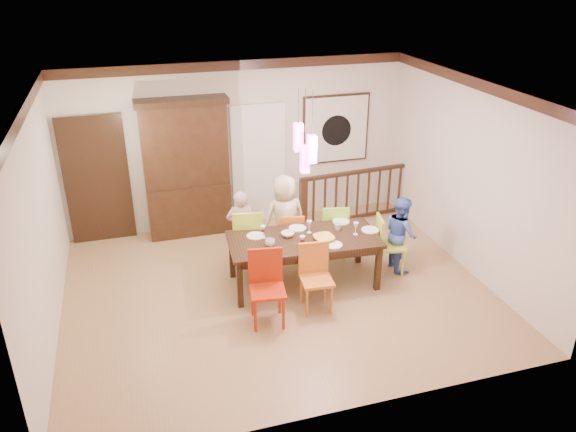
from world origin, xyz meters
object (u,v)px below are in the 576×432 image
object	(u,v)px
china_hutch	(186,168)
balustrade	(358,194)
dining_table	(304,243)
chair_end_right	(391,241)
chair_far_left	(248,233)
person_far_left	(241,228)
person_far_mid	(285,218)
person_end_right	(401,233)

from	to	relation	value
china_hutch	balustrade	world-z (taller)	china_hutch
dining_table	chair_end_right	bearing A→B (deg)	1.70
dining_table	chair_far_left	xyz separation A→B (m)	(-0.67, 0.71, -0.09)
chair_far_left	person_far_left	distance (m)	0.18
balustrade	chair_far_left	bearing A→B (deg)	-158.56
balustrade	person_far_left	distance (m)	2.58
chair_end_right	china_hutch	distance (m)	3.62
dining_table	person_far_left	distance (m)	1.15
chair_end_right	person_far_left	world-z (taller)	person_far_left
balustrade	person_far_mid	bearing A→B (deg)	-153.77
chair_end_right	person_far_mid	xyz separation A→B (m)	(-1.42, 0.89, 0.18)
china_hutch	person_far_mid	xyz separation A→B (m)	(1.33, -1.36, -0.49)
china_hutch	person_far_left	xyz separation A→B (m)	(0.63, -1.33, -0.58)
person_far_left	person_far_mid	xyz separation A→B (m)	(0.70, -0.03, 0.09)
china_hutch	person_end_right	xyz separation A→B (m)	(2.95, -2.17, -0.60)
person_far_mid	dining_table	bearing A→B (deg)	87.69
chair_end_right	chair_far_left	bearing A→B (deg)	82.47
dining_table	china_hutch	distance (m)	2.64
balustrade	person_end_right	bearing A→B (deg)	-96.92
dining_table	person_far_left	bearing A→B (deg)	134.29
balustrade	person_far_left	xyz separation A→B (m)	(-2.38, -0.98, 0.11)
chair_far_left	person_far_mid	bearing A→B (deg)	-157.98
chair_end_right	balustrade	world-z (taller)	balustrade
china_hutch	person_far_left	size ratio (longest dim) A/B	1.95
balustrade	person_end_right	xyz separation A→B (m)	(-0.07, -1.83, 0.09)
balustrade	person_far_left	size ratio (longest dim) A/B	1.87
china_hutch	person_end_right	size ratio (longest dim) A/B	2.02
balustrade	dining_table	bearing A→B (deg)	-136.39
person_far_left	person_end_right	size ratio (longest dim) A/B	1.03
balustrade	person_far_left	bearing A→B (deg)	-162.45
china_hutch	balustrade	bearing A→B (deg)	-6.55
chair_far_left	person_far_left	world-z (taller)	person_far_left
dining_table	china_hutch	size ratio (longest dim) A/B	0.94
person_far_left	person_end_right	bearing A→B (deg)	165.26
chair_end_right	china_hutch	size ratio (longest dim) A/B	0.39
china_hutch	person_far_left	distance (m)	1.58
china_hutch	person_far_left	world-z (taller)	china_hutch
chair_end_right	china_hutch	xyz separation A→B (m)	(-2.75, 2.25, 0.67)
china_hutch	person_far_mid	world-z (taller)	china_hutch
chair_end_right	balustrade	xyz separation A→B (m)	(0.26, 1.90, -0.02)
chair_end_right	person_far_mid	size ratio (longest dim) A/B	0.65
balustrade	person_far_mid	world-z (taller)	person_far_mid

